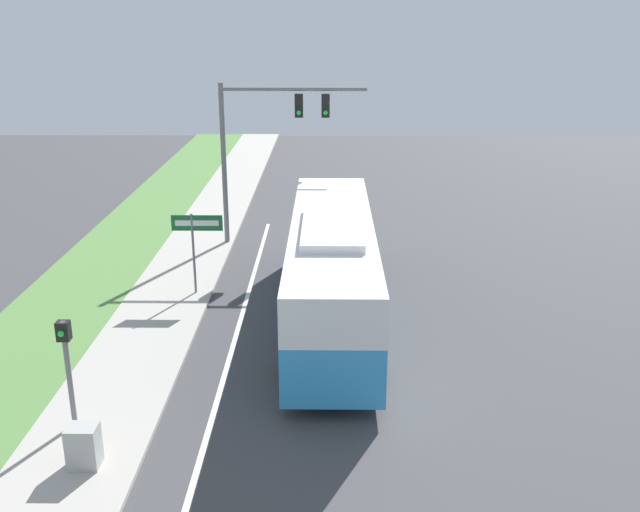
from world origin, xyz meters
The scene contains 8 objects.
ground_plane centered at (0.00, 0.00, 0.00)m, with size 80.00×80.00×0.00m, color #424244.
sidewalk centered at (-6.20, 0.00, 0.06)m, with size 2.80×80.00×0.12m.
lane_divider_near centered at (-3.60, 0.00, 0.00)m, with size 0.14×30.00×0.01m.
bus centered at (-0.77, 4.44, 1.84)m, with size 2.63×12.15×3.36m.
signal_gantry centered at (-3.36, 11.99, 4.63)m, with size 5.75×0.41×6.53m.
pedestrian_signal centered at (-6.65, -1.92, 1.85)m, with size 0.28×0.34×2.69m.
street_sign centered at (-5.24, 6.30, 2.11)m, with size 1.68×0.08×2.86m.
utility_cabinet centered at (-5.90, -3.45, 0.58)m, with size 0.63×0.51×0.91m.
Camera 1 is at (-0.89, -16.00, 8.99)m, focal length 40.00 mm.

